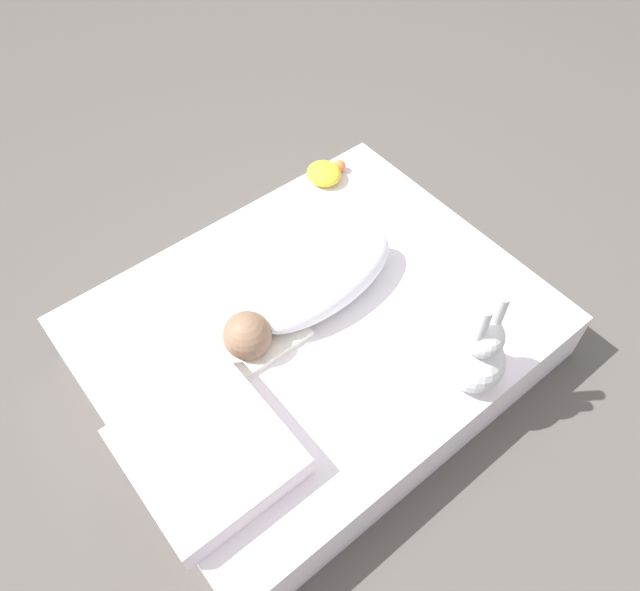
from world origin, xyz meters
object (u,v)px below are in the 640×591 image
Objects in this scene: bunny_plush at (476,355)px; swaddled_baby at (313,288)px; turtle_plush at (325,173)px; pillow at (207,452)px.

swaddled_baby is at bearing 109.78° from bunny_plush.
bunny_plush is at bearing -103.13° from turtle_plush.
pillow is 1.15× the size of bunny_plush.
bunny_plush reaches higher than swaddled_baby.
swaddled_baby reaches higher than pillow.
bunny_plush reaches higher than pillow.
swaddled_baby reaches higher than turtle_plush.
swaddled_baby is 0.48m from bunny_plush.
pillow is at bearing -145.06° from turtle_plush.
swaddled_baby is 1.79× the size of bunny_plush.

